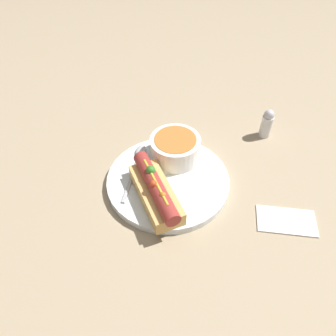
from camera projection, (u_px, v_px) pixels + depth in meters
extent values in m
plane|color=tan|center=(168.00, 183.00, 0.69)|extent=(4.00, 4.00, 0.00)
cylinder|color=white|center=(168.00, 181.00, 0.68)|extent=(0.25, 0.25, 0.02)
cube|color=#DBAD60|center=(156.00, 194.00, 0.63)|extent=(0.16, 0.13, 0.03)
cylinder|color=#9E332D|center=(156.00, 186.00, 0.61)|extent=(0.16, 0.11, 0.03)
sphere|color=orange|center=(163.00, 195.00, 0.58)|extent=(0.01, 0.01, 0.01)
sphere|color=#387A28|center=(151.00, 170.00, 0.62)|extent=(0.02, 0.02, 0.02)
sphere|color=#C63F1E|center=(153.00, 184.00, 0.59)|extent=(0.01, 0.01, 0.01)
cylinder|color=gold|center=(155.00, 181.00, 0.60)|extent=(0.10, 0.07, 0.01)
cylinder|color=silver|center=(175.00, 148.00, 0.70)|extent=(0.11, 0.11, 0.05)
cylinder|color=#C67533|center=(175.00, 142.00, 0.69)|extent=(0.09, 0.09, 0.01)
cube|color=#B7B7BC|center=(131.00, 179.00, 0.67)|extent=(0.06, 0.12, 0.00)
ellipsoid|color=#B7B7BC|center=(141.00, 151.00, 0.73)|extent=(0.04, 0.04, 0.01)
cube|color=white|center=(287.00, 220.00, 0.62)|extent=(0.13, 0.11, 0.01)
cylinder|color=silver|center=(266.00, 126.00, 0.78)|extent=(0.03, 0.03, 0.06)
sphere|color=silver|center=(269.00, 115.00, 0.75)|extent=(0.02, 0.02, 0.02)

